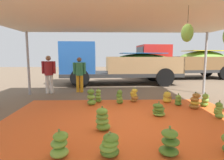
{
  "coord_description": "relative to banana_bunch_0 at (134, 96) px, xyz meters",
  "views": [
    {
      "loc": [
        -0.48,
        -4.65,
        1.68
      ],
      "look_at": [
        -0.32,
        1.11,
        0.91
      ],
      "focal_mm": 29.73,
      "sensor_mm": 36.0,
      "label": 1
    }
  ],
  "objects": [
    {
      "name": "ground_plane",
      "position": [
        -0.5,
        1.11,
        -0.23
      ],
      "size": [
        40.0,
        40.0,
        0.0
      ],
      "primitive_type": "plane",
      "color": "brown"
    },
    {
      "name": "tarp_orange",
      "position": [
        -0.5,
        -1.89,
        -0.23
      ],
      "size": [
        6.43,
        4.41,
        0.01
      ],
      "primitive_type": "cube",
      "color": "#E05B23",
      "rests_on": "ground"
    },
    {
      "name": "tent_canopy",
      "position": [
        -0.49,
        -1.99,
        2.41
      ],
      "size": [
        8.0,
        7.0,
        2.72
      ],
      "color": "#9EA0A5",
      "rests_on": "ground"
    },
    {
      "name": "banana_bunch_0",
      "position": [
        0.0,
        0.0,
        0.0
      ],
      "size": [
        0.36,
        0.38,
        0.53
      ],
      "color": "#996628",
      "rests_on": "tarp_orange"
    },
    {
      "name": "banana_bunch_1",
      "position": [
        1.78,
        -0.94,
        0.01
      ],
      "size": [
        0.42,
        0.42,
        0.55
      ],
      "color": "#996628",
      "rests_on": "tarp_orange"
    },
    {
      "name": "banana_bunch_2",
      "position": [
        1.17,
        -0.13,
        -0.04
      ],
      "size": [
        0.42,
        0.42,
        0.43
      ],
      "color": "gold",
      "rests_on": "tarp_orange"
    },
    {
      "name": "banana_bunch_3",
      "position": [
        -1.08,
        -2.53,
        0.01
      ],
      "size": [
        0.4,
        0.4,
        0.55
      ],
      "color": "#60932D",
      "rests_on": "tarp_orange"
    },
    {
      "name": "banana_bunch_4",
      "position": [
        -1.77,
        -3.61,
        -0.03
      ],
      "size": [
        0.43,
        0.46,
        0.47
      ],
      "color": "#75A83D",
      "rests_on": "tarp_orange"
    },
    {
      "name": "banana_bunch_5",
      "position": [
        -0.55,
        -0.29,
        0.01
      ],
      "size": [
        0.27,
        0.3,
        0.53
      ],
      "color": "#60932D",
      "rests_on": "tarp_orange"
    },
    {
      "name": "banana_bunch_6",
      "position": [
        -0.94,
        -3.62,
        -0.05
      ],
      "size": [
        0.42,
        0.41,
        0.43
      ],
      "color": "#477523",
      "rests_on": "tarp_orange"
    },
    {
      "name": "banana_bunch_7",
      "position": [
        0.07,
        -3.62,
        -0.01
      ],
      "size": [
        0.44,
        0.43,
        0.51
      ],
      "color": "#477523",
      "rests_on": "tarp_orange"
    },
    {
      "name": "banana_bunch_8",
      "position": [
        1.42,
        -0.53,
        -0.05
      ],
      "size": [
        0.3,
        0.33,
        0.42
      ],
      "color": "#477523",
      "rests_on": "tarp_orange"
    },
    {
      "name": "banana_bunch_10",
      "position": [
        -1.29,
        -0.03,
        -0.0
      ],
      "size": [
        0.31,
        0.33,
        0.52
      ],
      "color": "#60932D",
      "rests_on": "tarp_orange"
    },
    {
      "name": "banana_bunch_11",
      "position": [
        -1.51,
        -0.37,
        0.02
      ],
      "size": [
        0.42,
        0.43,
        0.57
      ],
      "color": "#60932D",
      "rests_on": "tarp_orange"
    },
    {
      "name": "banana_bunch_12",
      "position": [
        2.21,
        -0.73,
        -0.02
      ],
      "size": [
        0.32,
        0.35,
        0.48
      ],
      "color": "#60932D",
      "rests_on": "tarp_orange"
    },
    {
      "name": "banana_bunch_13",
      "position": [
        0.45,
        -1.6,
        -0.06
      ],
      "size": [
        0.47,
        0.46,
        0.41
      ],
      "color": "#75A83D",
      "rests_on": "tarp_orange"
    },
    {
      "name": "banana_bunch_14",
      "position": [
        2.01,
        -1.83,
        -0.02
      ],
      "size": [
        0.29,
        0.29,
        0.49
      ],
      "color": "#6B9E38",
      "rests_on": "tarp_orange"
    },
    {
      "name": "cargo_truck_main",
      "position": [
        -0.43,
        4.35,
        0.97
      ],
      "size": [
        6.83,
        2.71,
        2.4
      ],
      "color": "#2D2D2D",
      "rests_on": "ground"
    },
    {
      "name": "cargo_truck_far",
      "position": [
        4.64,
        6.84,
        1.02
      ],
      "size": [
        7.08,
        2.89,
        2.4
      ],
      "color": "#2D2D2D",
      "rests_on": "ground"
    },
    {
      "name": "worker_0",
      "position": [
        -2.23,
        1.91,
        0.7
      ],
      "size": [
        0.58,
        0.36,
        1.6
      ],
      "color": "orange",
      "rests_on": "ground"
    },
    {
      "name": "worker_1",
      "position": [
        -3.54,
        1.69,
        0.74
      ],
      "size": [
        0.61,
        0.37,
        1.67
      ],
      "color": "silver",
      "rests_on": "ground"
    }
  ]
}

